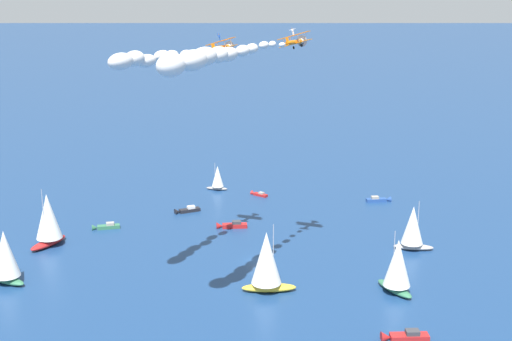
{
  "coord_description": "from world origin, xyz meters",
  "views": [
    {
      "loc": [
        -34.79,
        -143.83,
        60.88
      ],
      "look_at": [
        0.3,
        0.32,
        20.7
      ],
      "focal_mm": 49.9,
      "sensor_mm": 36.0,
      "label": 1
    }
  ],
  "objects_px": {
    "sailboat_inshore": "(267,261)",
    "sailboat_outer_ring_e": "(218,178)",
    "motorboat_far_stbd": "(186,210)",
    "sailboat_mid_cluster": "(397,266)",
    "sailboat_far_port": "(413,228)",
    "wingwalker_wingman": "(293,31)",
    "biplane_lead": "(222,47)",
    "biplane_wingman": "(295,41)",
    "sailboat_trailing": "(48,219)",
    "motorboat_outer_ring_b": "(403,337)",
    "motorboat_outer_ring_d": "(230,225)",
    "wingwalker_lead": "(219,37)",
    "sailboat_near_centre": "(5,257)",
    "motorboat_outer_ring_a": "(380,200)",
    "motorboat_offshore": "(105,227)",
    "motorboat_ahead": "(258,194)"
  },
  "relations": [
    {
      "from": "sailboat_trailing",
      "to": "motorboat_outer_ring_b",
      "type": "height_order",
      "value": "sailboat_trailing"
    },
    {
      "from": "motorboat_outer_ring_b",
      "to": "biplane_lead",
      "type": "relative_size",
      "value": 1.29
    },
    {
      "from": "motorboat_offshore",
      "to": "sailboat_outer_ring_e",
      "type": "distance_m",
      "value": 43.39
    },
    {
      "from": "sailboat_near_centre",
      "to": "motorboat_outer_ring_d",
      "type": "xyz_separation_m",
      "value": [
        51.62,
        22.25,
        -5.29
      ]
    },
    {
      "from": "biplane_lead",
      "to": "sailboat_trailing",
      "type": "bearing_deg",
      "value": 159.52
    },
    {
      "from": "sailboat_far_port",
      "to": "motorboat_offshore",
      "type": "relative_size",
      "value": 1.71
    },
    {
      "from": "sailboat_outer_ring_e",
      "to": "biplane_wingman",
      "type": "height_order",
      "value": "biplane_wingman"
    },
    {
      "from": "motorboat_outer_ring_a",
      "to": "wingwalker_lead",
      "type": "relative_size",
      "value": 4.03
    },
    {
      "from": "sailboat_far_port",
      "to": "sailboat_trailing",
      "type": "height_order",
      "value": "sailboat_trailing"
    },
    {
      "from": "sailboat_trailing",
      "to": "motorboat_outer_ring_d",
      "type": "height_order",
      "value": "sailboat_trailing"
    },
    {
      "from": "sailboat_inshore",
      "to": "motorboat_outer_ring_b",
      "type": "bearing_deg",
      "value": -54.19
    },
    {
      "from": "sailboat_inshore",
      "to": "motorboat_offshore",
      "type": "height_order",
      "value": "sailboat_inshore"
    },
    {
      "from": "sailboat_far_port",
      "to": "wingwalker_wingman",
      "type": "relative_size",
      "value": 7.8
    },
    {
      "from": "motorboat_outer_ring_a",
      "to": "biplane_lead",
      "type": "xyz_separation_m",
      "value": [
        -50.21,
        -27.89,
        46.27
      ]
    },
    {
      "from": "sailboat_trailing",
      "to": "motorboat_outer_ring_b",
      "type": "bearing_deg",
      "value": -45.23
    },
    {
      "from": "wingwalker_lead",
      "to": "wingwalker_wingman",
      "type": "bearing_deg",
      "value": -37.62
    },
    {
      "from": "motorboat_outer_ring_d",
      "to": "biplane_wingman",
      "type": "relative_size",
      "value": 1.2
    },
    {
      "from": "sailboat_inshore",
      "to": "biplane_lead",
      "type": "distance_m",
      "value": 46.28
    },
    {
      "from": "sailboat_inshore",
      "to": "motorboat_outer_ring_b",
      "type": "distance_m",
      "value": 31.36
    },
    {
      "from": "sailboat_outer_ring_e",
      "to": "sailboat_inshore",
      "type": "bearing_deg",
      "value": -92.89
    },
    {
      "from": "wingwalker_wingman",
      "to": "sailboat_near_centre",
      "type": "bearing_deg",
      "value": 176.25
    },
    {
      "from": "sailboat_mid_cluster",
      "to": "biplane_wingman",
      "type": "relative_size",
      "value": 1.92
    },
    {
      "from": "biplane_lead",
      "to": "sailboat_inshore",
      "type": "bearing_deg",
      "value": -79.22
    },
    {
      "from": "motorboat_far_stbd",
      "to": "sailboat_mid_cluster",
      "type": "xyz_separation_m",
      "value": [
        33.53,
        -60.36,
        5.27
      ]
    },
    {
      "from": "motorboat_outer_ring_d",
      "to": "sailboat_trailing",
      "type": "bearing_deg",
      "value": -177.59
    },
    {
      "from": "sailboat_inshore",
      "to": "biplane_lead",
      "type": "bearing_deg",
      "value": 100.78
    },
    {
      "from": "sailboat_trailing",
      "to": "sailboat_outer_ring_e",
      "type": "bearing_deg",
      "value": 36.98
    },
    {
      "from": "sailboat_inshore",
      "to": "sailboat_outer_ring_e",
      "type": "bearing_deg",
      "value": 87.11
    },
    {
      "from": "sailboat_inshore",
      "to": "sailboat_outer_ring_e",
      "type": "relative_size",
      "value": 1.72
    },
    {
      "from": "sailboat_mid_cluster",
      "to": "motorboat_outer_ring_d",
      "type": "bearing_deg",
      "value": 118.23
    },
    {
      "from": "biplane_wingman",
      "to": "sailboat_outer_ring_e",
      "type": "bearing_deg",
      "value": 95.02
    },
    {
      "from": "motorboat_outer_ring_b",
      "to": "motorboat_outer_ring_d",
      "type": "relative_size",
      "value": 1.08
    },
    {
      "from": "sailboat_near_centre",
      "to": "biplane_wingman",
      "type": "xyz_separation_m",
      "value": [
        59.95,
        -4.32,
        42.67
      ]
    },
    {
      "from": "wingwalker_lead",
      "to": "sailboat_mid_cluster",
      "type": "bearing_deg",
      "value": -44.83
    },
    {
      "from": "motorboat_outer_ring_d",
      "to": "sailboat_far_port",
      "type": "bearing_deg",
      "value": -32.97
    },
    {
      "from": "motorboat_far_stbd",
      "to": "biplane_wingman",
      "type": "xyz_separation_m",
      "value": [
        17.42,
        -41.41,
        48.01
      ]
    },
    {
      "from": "sailboat_inshore",
      "to": "motorboat_far_stbd",
      "type": "bearing_deg",
      "value": 99.03
    },
    {
      "from": "sailboat_outer_ring_e",
      "to": "motorboat_ahead",
      "type": "bearing_deg",
      "value": -39.04
    },
    {
      "from": "sailboat_trailing",
      "to": "motorboat_outer_ring_b",
      "type": "relative_size",
      "value": 1.65
    },
    {
      "from": "wingwalker_wingman",
      "to": "biplane_wingman",
      "type": "bearing_deg",
      "value": -44.88
    },
    {
      "from": "motorboat_far_stbd",
      "to": "biplane_wingman",
      "type": "distance_m",
      "value": 65.75
    },
    {
      "from": "wingwalker_wingman",
      "to": "motorboat_outer_ring_a",
      "type": "bearing_deg",
      "value": 45.1
    },
    {
      "from": "sailboat_mid_cluster",
      "to": "sailboat_near_centre",
      "type": "bearing_deg",
      "value": 162.98
    },
    {
      "from": "sailboat_near_centre",
      "to": "motorboat_ahead",
      "type": "bearing_deg",
      "value": 36.01
    },
    {
      "from": "sailboat_near_centre",
      "to": "biplane_lead",
      "type": "bearing_deg",
      "value": 7.08
    },
    {
      "from": "sailboat_trailing",
      "to": "biplane_wingman",
      "type": "distance_m",
      "value": 71.49
    },
    {
      "from": "sailboat_inshore",
      "to": "sailboat_trailing",
      "type": "bearing_deg",
      "value": 139.6
    },
    {
      "from": "sailboat_inshore",
      "to": "wingwalker_lead",
      "type": "relative_size",
      "value": 7.97
    },
    {
      "from": "motorboat_far_stbd",
      "to": "motorboat_outer_ring_d",
      "type": "xyz_separation_m",
      "value": [
        9.09,
        -14.83,
        0.06
      ]
    },
    {
      "from": "sailboat_far_port",
      "to": "sailboat_inshore",
      "type": "height_order",
      "value": "sailboat_inshore"
    }
  ]
}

